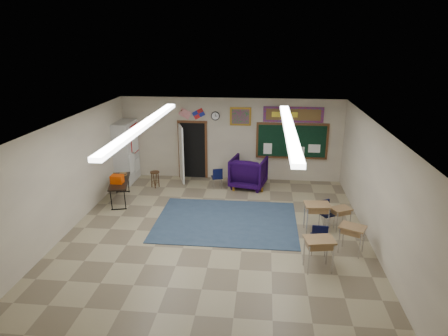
# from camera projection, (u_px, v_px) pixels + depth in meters

# --- Properties ---
(floor) EXTENTS (9.00, 9.00, 0.00)m
(floor) POSITION_uv_depth(u_px,v_px,m) (216.00, 234.00, 10.71)
(floor) COLOR gray
(floor) RESTS_ON ground
(back_wall) EXTENTS (8.00, 0.04, 3.00)m
(back_wall) POSITION_uv_depth(u_px,v_px,m) (231.00, 139.00, 14.49)
(back_wall) COLOR beige
(back_wall) RESTS_ON floor
(front_wall) EXTENTS (8.00, 0.04, 3.00)m
(front_wall) POSITION_uv_depth(u_px,v_px,m) (179.00, 285.00, 5.99)
(front_wall) COLOR beige
(front_wall) RESTS_ON floor
(left_wall) EXTENTS (0.04, 9.00, 3.00)m
(left_wall) POSITION_uv_depth(u_px,v_px,m) (67.00, 176.00, 10.62)
(left_wall) COLOR beige
(left_wall) RESTS_ON floor
(right_wall) EXTENTS (0.04, 9.00, 3.00)m
(right_wall) POSITION_uv_depth(u_px,v_px,m) (376.00, 187.00, 9.85)
(right_wall) COLOR beige
(right_wall) RESTS_ON floor
(ceiling) EXTENTS (8.00, 9.00, 0.04)m
(ceiling) POSITION_uv_depth(u_px,v_px,m) (215.00, 124.00, 9.77)
(ceiling) COLOR white
(ceiling) RESTS_ON back_wall
(area_rug) EXTENTS (4.00, 3.00, 0.02)m
(area_rug) POSITION_uv_depth(u_px,v_px,m) (226.00, 221.00, 11.44)
(area_rug) COLOR #2F425A
(area_rug) RESTS_ON floor
(fluorescent_strips) EXTENTS (3.86, 6.00, 0.10)m
(fluorescent_strips) POSITION_uv_depth(u_px,v_px,m) (215.00, 127.00, 9.79)
(fluorescent_strips) COLOR white
(fluorescent_strips) RESTS_ON ceiling
(doorway) EXTENTS (1.10, 0.89, 2.16)m
(doorway) POSITION_uv_depth(u_px,v_px,m) (190.00, 151.00, 14.63)
(doorway) COLOR black
(doorway) RESTS_ON back_wall
(chalkboard) EXTENTS (2.55, 0.14, 1.30)m
(chalkboard) POSITION_uv_depth(u_px,v_px,m) (292.00, 142.00, 14.25)
(chalkboard) COLOR #573019
(chalkboard) RESTS_ON back_wall
(bulletin_board) EXTENTS (2.10, 0.05, 0.55)m
(bulletin_board) POSITION_uv_depth(u_px,v_px,m) (293.00, 115.00, 13.95)
(bulletin_board) COLOR #AF0F12
(bulletin_board) RESTS_ON back_wall
(framed_art_print) EXTENTS (0.75, 0.05, 0.65)m
(framed_art_print) POSITION_uv_depth(u_px,v_px,m) (241.00, 116.00, 14.16)
(framed_art_print) COLOR #A2731F
(framed_art_print) RESTS_ON back_wall
(wall_clock) EXTENTS (0.32, 0.05, 0.32)m
(wall_clock) POSITION_uv_depth(u_px,v_px,m) (215.00, 116.00, 14.24)
(wall_clock) COLOR black
(wall_clock) RESTS_ON back_wall
(wall_flags) EXTENTS (1.16, 0.06, 0.70)m
(wall_flags) POSITION_uv_depth(u_px,v_px,m) (192.00, 112.00, 14.26)
(wall_flags) COLOR red
(wall_flags) RESTS_ON back_wall
(storage_cabinet) EXTENTS (0.59, 1.25, 2.20)m
(storage_cabinet) POSITION_uv_depth(u_px,v_px,m) (126.00, 152.00, 14.36)
(storage_cabinet) COLOR beige
(storage_cabinet) RESTS_ON floor
(wingback_armchair) EXTENTS (1.38, 1.40, 1.08)m
(wingback_armchair) POSITION_uv_depth(u_px,v_px,m) (248.00, 172.00, 13.94)
(wingback_armchair) COLOR black
(wingback_armchair) RESTS_ON floor
(student_chair_reading) EXTENTS (0.47, 0.47, 0.75)m
(student_chair_reading) POSITION_uv_depth(u_px,v_px,m) (217.00, 178.00, 13.87)
(student_chair_reading) COLOR black
(student_chair_reading) RESTS_ON floor
(student_chair_desk_a) EXTENTS (0.44, 0.44, 0.83)m
(student_chair_desk_a) POSITION_uv_depth(u_px,v_px,m) (319.00, 238.00, 9.64)
(student_chair_desk_a) COLOR black
(student_chair_desk_a) RESTS_ON floor
(student_chair_desk_b) EXTENTS (0.52, 0.52, 0.76)m
(student_chair_desk_b) POSITION_uv_depth(u_px,v_px,m) (327.00, 215.00, 10.99)
(student_chair_desk_b) COLOR black
(student_chair_desk_b) RESTS_ON floor
(student_desk_front_left) EXTENTS (0.71, 0.56, 0.80)m
(student_desk_front_left) POSITION_uv_depth(u_px,v_px,m) (316.00, 216.00, 10.73)
(student_desk_front_left) COLOR olive
(student_desk_front_left) RESTS_ON floor
(student_desk_front_right) EXTENTS (0.65, 0.59, 0.63)m
(student_desk_front_right) POSITION_uv_depth(u_px,v_px,m) (340.00, 217.00, 10.89)
(student_desk_front_right) COLOR olive
(student_desk_front_right) RESTS_ON floor
(student_desk_back_left) EXTENTS (0.73, 0.60, 0.78)m
(student_desk_back_left) POSITION_uv_depth(u_px,v_px,m) (318.00, 252.00, 8.95)
(student_desk_back_left) COLOR olive
(student_desk_back_left) RESTS_ON floor
(student_desk_back_right) EXTENTS (0.73, 0.66, 0.71)m
(student_desk_back_right) POSITION_uv_depth(u_px,v_px,m) (352.00, 238.00, 9.68)
(student_desk_back_right) COLOR olive
(student_desk_back_right) RESTS_ON floor
(folding_table) EXTENTS (0.95, 1.75, 0.95)m
(folding_table) POSITION_uv_depth(u_px,v_px,m) (120.00, 190.00, 12.79)
(folding_table) COLOR black
(folding_table) RESTS_ON floor
(wooden_stool) EXTENTS (0.32, 0.32, 0.57)m
(wooden_stool) POSITION_uv_depth(u_px,v_px,m) (155.00, 179.00, 13.98)
(wooden_stool) COLOR #462C15
(wooden_stool) RESTS_ON floor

